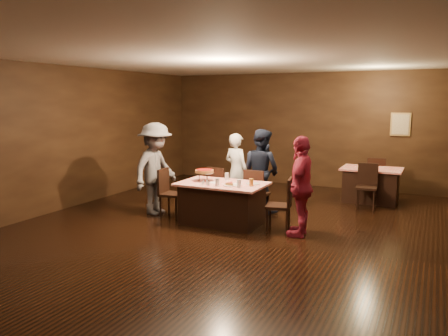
{
  "coord_description": "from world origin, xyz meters",
  "views": [
    {
      "loc": [
        3.0,
        -6.43,
        2.29
      ],
      "look_at": [
        -0.61,
        0.97,
        1.0
      ],
      "focal_mm": 35.0,
      "sensor_mm": 36.0,
      "label": 1
    }
  ],
  "objects_px": {
    "chair_far_right": "(257,193)",
    "main_table": "(222,203)",
    "chair_end_left": "(172,193)",
    "chair_back_near": "(367,186)",
    "chair_far_left": "(221,189)",
    "glass_amber": "(251,182)",
    "plate_empty": "(253,184)",
    "diner_grey_knit": "(156,169)",
    "diner_white_jacket": "(236,171)",
    "diner_red_shirt": "(301,186)",
    "glass_front_right": "(239,184)",
    "chair_back_far": "(375,177)",
    "back_table": "(371,185)",
    "glass_back": "(227,176)",
    "glass_front_left": "(217,182)",
    "chair_end_right": "(279,205)",
    "pizza_stand": "(204,171)",
    "diner_navy_hoodie": "(261,171)"
  },
  "relations": [
    {
      "from": "plate_empty",
      "to": "diner_grey_knit",
      "type": "bearing_deg",
      "value": -177.45
    },
    {
      "from": "back_table",
      "to": "glass_amber",
      "type": "distance_m",
      "value": 3.55
    },
    {
      "from": "chair_end_right",
      "to": "diner_grey_knit",
      "type": "bearing_deg",
      "value": -102.04
    },
    {
      "from": "chair_far_left",
      "to": "chair_back_far",
      "type": "relative_size",
      "value": 1.0
    },
    {
      "from": "glass_front_left",
      "to": "glass_front_right",
      "type": "distance_m",
      "value": 0.4
    },
    {
      "from": "chair_end_right",
      "to": "diner_white_jacket",
      "type": "relative_size",
      "value": 0.59
    },
    {
      "from": "diner_white_jacket",
      "to": "chair_far_left",
      "type": "bearing_deg",
      "value": 90.4
    },
    {
      "from": "chair_back_far",
      "to": "pizza_stand",
      "type": "bearing_deg",
      "value": 40.11
    },
    {
      "from": "diner_red_shirt",
      "to": "glass_front_right",
      "type": "relative_size",
      "value": 12.18
    },
    {
      "from": "diner_grey_knit",
      "to": "diner_red_shirt",
      "type": "height_order",
      "value": "diner_grey_knit"
    },
    {
      "from": "chair_end_right",
      "to": "plate_empty",
      "type": "relative_size",
      "value": 3.8
    },
    {
      "from": "glass_amber",
      "to": "glass_back",
      "type": "xyz_separation_m",
      "value": [
        -0.65,
        0.35,
        0.0
      ]
    },
    {
      "from": "chair_far_left",
      "to": "glass_amber",
      "type": "height_order",
      "value": "chair_far_left"
    },
    {
      "from": "chair_back_far",
      "to": "diner_grey_knit",
      "type": "height_order",
      "value": "diner_grey_knit"
    },
    {
      "from": "diner_red_shirt",
      "to": "glass_front_right",
      "type": "bearing_deg",
      "value": -85.72
    },
    {
      "from": "chair_far_left",
      "to": "glass_back",
      "type": "xyz_separation_m",
      "value": [
        0.35,
        -0.45,
        0.37
      ]
    },
    {
      "from": "chair_back_near",
      "to": "diner_grey_knit",
      "type": "xyz_separation_m",
      "value": [
        -3.76,
        -2.31,
        0.45
      ]
    },
    {
      "from": "glass_front_left",
      "to": "glass_front_right",
      "type": "relative_size",
      "value": 1.0
    },
    {
      "from": "pizza_stand",
      "to": "chair_back_near",
      "type": "bearing_deg",
      "value": 41.17
    },
    {
      "from": "back_table",
      "to": "diner_grey_knit",
      "type": "height_order",
      "value": "diner_grey_knit"
    },
    {
      "from": "glass_front_left",
      "to": "glass_back",
      "type": "xyz_separation_m",
      "value": [
        -0.1,
        0.6,
        0.0
      ]
    },
    {
      "from": "glass_front_right",
      "to": "glass_back",
      "type": "distance_m",
      "value": 0.74
    },
    {
      "from": "glass_back",
      "to": "chair_far_left",
      "type": "bearing_deg",
      "value": 127.87
    },
    {
      "from": "chair_end_left",
      "to": "chair_back_near",
      "type": "xyz_separation_m",
      "value": [
        3.34,
        2.36,
        0.0
      ]
    },
    {
      "from": "chair_back_far",
      "to": "glass_amber",
      "type": "relative_size",
      "value": 6.79
    },
    {
      "from": "chair_far_right",
      "to": "main_table",
      "type": "bearing_deg",
      "value": 63.25
    },
    {
      "from": "back_table",
      "to": "pizza_stand",
      "type": "xyz_separation_m",
      "value": [
        -2.64,
        -3.01,
        0.57
      ]
    },
    {
      "from": "diner_red_shirt",
      "to": "chair_end_left",
      "type": "bearing_deg",
      "value": -96.95
    },
    {
      "from": "main_table",
      "to": "chair_back_near",
      "type": "xyz_separation_m",
      "value": [
        2.24,
        2.36,
        0.09
      ]
    },
    {
      "from": "chair_end_right",
      "to": "pizza_stand",
      "type": "xyz_separation_m",
      "value": [
        -1.5,
        0.05,
        0.48
      ]
    },
    {
      "from": "glass_amber",
      "to": "glass_back",
      "type": "relative_size",
      "value": 1.0
    },
    {
      "from": "chair_end_right",
      "to": "chair_back_near",
      "type": "relative_size",
      "value": 1.0
    },
    {
      "from": "back_table",
      "to": "glass_front_right",
      "type": "relative_size",
      "value": 9.29
    },
    {
      "from": "chair_back_near",
      "to": "diner_white_jacket",
      "type": "relative_size",
      "value": 0.59
    },
    {
      "from": "chair_end_right",
      "to": "back_table",
      "type": "bearing_deg",
      "value": 148.72
    },
    {
      "from": "chair_far_right",
      "to": "glass_front_left",
      "type": "relative_size",
      "value": 6.79
    },
    {
      "from": "diner_grey_knit",
      "to": "glass_amber",
      "type": "relative_size",
      "value": 13.17
    },
    {
      "from": "chair_end_left",
      "to": "diner_white_jacket",
      "type": "relative_size",
      "value": 0.59
    },
    {
      "from": "back_table",
      "to": "glass_front_left",
      "type": "height_order",
      "value": "glass_front_left"
    },
    {
      "from": "diner_navy_hoodie",
      "to": "diner_grey_knit",
      "type": "height_order",
      "value": "diner_grey_knit"
    },
    {
      "from": "diner_white_jacket",
      "to": "pizza_stand",
      "type": "xyz_separation_m",
      "value": [
        -0.14,
        -1.16,
        0.15
      ]
    },
    {
      "from": "chair_far_left",
      "to": "chair_end_left",
      "type": "xyz_separation_m",
      "value": [
        -0.7,
        -0.75,
        0.0
      ]
    },
    {
      "from": "chair_far_left",
      "to": "glass_front_right",
      "type": "relative_size",
      "value": 6.79
    },
    {
      "from": "chair_end_left",
      "to": "plate_empty",
      "type": "relative_size",
      "value": 3.8
    },
    {
      "from": "chair_end_left",
      "to": "chair_far_right",
      "type": "bearing_deg",
      "value": -68.39
    },
    {
      "from": "chair_far_left",
      "to": "diner_red_shirt",
      "type": "distance_m",
      "value": 2.11
    },
    {
      "from": "glass_front_left",
      "to": "chair_far_left",
      "type": "bearing_deg",
      "value": 113.2
    },
    {
      "from": "chair_back_near",
      "to": "glass_amber",
      "type": "distance_m",
      "value": 2.94
    },
    {
      "from": "glass_front_left",
      "to": "glass_amber",
      "type": "xyz_separation_m",
      "value": [
        0.55,
        0.25,
        0.0
      ]
    },
    {
      "from": "chair_end_right",
      "to": "chair_back_near",
      "type": "bearing_deg",
      "value": 143.37
    }
  ]
}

